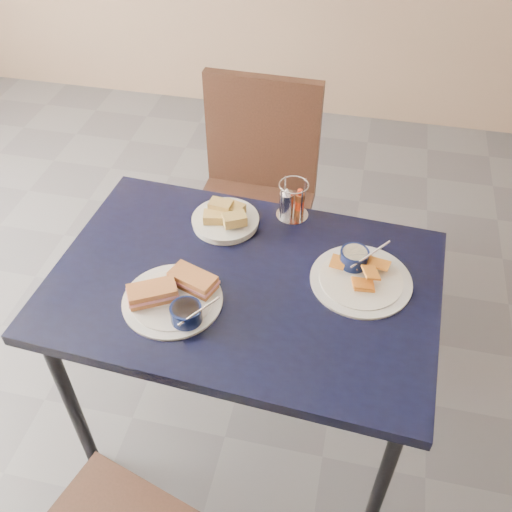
% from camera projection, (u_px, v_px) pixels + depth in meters
% --- Properties ---
extents(ground, '(6.00, 6.00, 0.00)m').
position_uv_depth(ground, '(225.00, 437.00, 2.18)').
color(ground, '#545359').
rests_on(ground, ground).
extents(dining_table, '(1.22, 0.85, 0.75)m').
position_uv_depth(dining_table, '(244.00, 295.00, 1.79)').
color(dining_table, black).
rests_on(dining_table, ground).
extents(chair_far, '(0.48, 0.46, 1.00)m').
position_uv_depth(chair_far, '(255.00, 184.00, 2.38)').
color(chair_far, black).
rests_on(chair_far, ground).
extents(sandwich_plate, '(0.31, 0.30, 0.12)m').
position_uv_depth(sandwich_plate, '(175.00, 296.00, 1.66)').
color(sandwich_plate, white).
rests_on(sandwich_plate, dining_table).
extents(plantain_plate, '(0.31, 0.31, 0.12)m').
position_uv_depth(plantain_plate, '(359.00, 273.00, 1.74)').
color(plantain_plate, white).
rests_on(plantain_plate, dining_table).
extents(bread_basket, '(0.22, 0.22, 0.07)m').
position_uv_depth(bread_basket, '(226.00, 218.00, 1.91)').
color(bread_basket, white).
rests_on(bread_basket, dining_table).
extents(condiment_caddy, '(0.11, 0.11, 0.14)m').
position_uv_depth(condiment_caddy, '(292.00, 202.00, 1.92)').
color(condiment_caddy, silver).
rests_on(condiment_caddy, dining_table).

